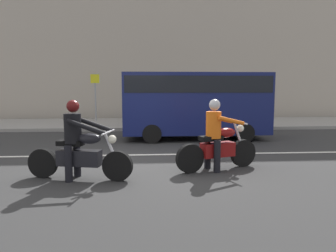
# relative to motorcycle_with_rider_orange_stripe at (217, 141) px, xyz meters

# --- Properties ---
(ground_plane) EXTENTS (80.00, 80.00, 0.00)m
(ground_plane) POSITION_rel_motorcycle_with_rider_orange_stripe_xyz_m (-2.05, 0.82, -0.66)
(ground_plane) COLOR #2D2D2D
(sidewalk_slab) EXTENTS (40.00, 4.40, 0.14)m
(sidewalk_slab) POSITION_rel_motorcycle_with_rider_orange_stripe_xyz_m (-2.05, 8.82, -0.59)
(sidewalk_slab) COLOR gray
(sidewalk_slab) RESTS_ON ground_plane
(building_facade) EXTENTS (40.00, 1.40, 10.14)m
(building_facade) POSITION_rel_motorcycle_with_rider_orange_stripe_xyz_m (-2.05, 12.22, 4.41)
(building_facade) COLOR #A89E8E
(building_facade) RESTS_ON ground_plane
(lane_marking_stripe) EXTENTS (18.00, 0.14, 0.01)m
(lane_marking_stripe) POSITION_rel_motorcycle_with_rider_orange_stripe_xyz_m (-1.59, 1.72, -0.65)
(lane_marking_stripe) COLOR silver
(lane_marking_stripe) RESTS_ON ground_plane
(motorcycle_with_rider_orange_stripe) EXTENTS (1.97, 0.93, 1.60)m
(motorcycle_with_rider_orange_stripe) POSITION_rel_motorcycle_with_rider_orange_stripe_xyz_m (0.00, 0.00, 0.00)
(motorcycle_with_rider_orange_stripe) COLOR black
(motorcycle_with_rider_orange_stripe) RESTS_ON ground_plane
(motorcycle_with_rider_black_leather) EXTENTS (2.19, 0.81, 1.62)m
(motorcycle_with_rider_black_leather) POSITION_rel_motorcycle_with_rider_orange_stripe_xyz_m (-2.96, -0.57, 0.00)
(motorcycle_with_rider_black_leather) COLOR black
(motorcycle_with_rider_black_leather) RESTS_ON ground_plane
(parked_van_navy) EXTENTS (5.10, 1.96, 2.37)m
(parked_van_navy) POSITION_rel_motorcycle_with_rider_orange_stripe_xyz_m (0.17, 4.43, 0.72)
(parked_van_navy) COLOR #11194C
(parked_van_navy) RESTS_ON ground_plane
(street_sign_post) EXTENTS (0.44, 0.08, 2.40)m
(street_sign_post) POSITION_rel_motorcycle_with_rider_orange_stripe_xyz_m (-4.17, 9.55, 0.95)
(street_sign_post) COLOR gray
(street_sign_post) RESTS_ON sidewalk_slab
(pedestrian_bystander) EXTENTS (0.34, 0.34, 1.75)m
(pedestrian_bystander) POSITION_rel_motorcycle_with_rider_orange_stripe_xyz_m (-1.43, 8.49, 0.51)
(pedestrian_bystander) COLOR black
(pedestrian_bystander) RESTS_ON sidewalk_slab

